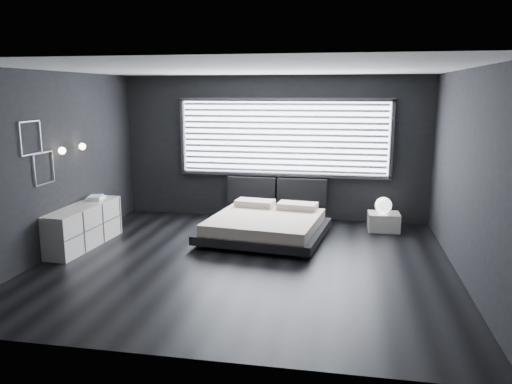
# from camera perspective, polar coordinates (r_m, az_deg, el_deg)

# --- Properties ---
(room) EXTENTS (6.04, 6.00, 2.80)m
(room) POSITION_cam_1_polar(r_m,az_deg,el_deg) (7.13, -1.24, 2.60)
(room) COLOR black
(room) RESTS_ON ground
(window) EXTENTS (4.14, 0.09, 1.52)m
(window) POSITION_cam_1_polar(r_m,az_deg,el_deg) (9.71, 3.16, 6.21)
(window) COLOR white
(window) RESTS_ON ground
(headboard) EXTENTS (1.96, 0.16, 0.52)m
(headboard) POSITION_cam_1_polar(r_m,az_deg,el_deg) (9.82, 2.38, 0.15)
(headboard) COLOR black
(headboard) RESTS_ON ground
(sconce_near) EXTENTS (0.18, 0.11, 0.11)m
(sconce_near) POSITION_cam_1_polar(r_m,az_deg,el_deg) (8.23, -21.31, 4.42)
(sconce_near) COLOR silver
(sconce_near) RESTS_ON ground
(sconce_far) EXTENTS (0.18, 0.11, 0.11)m
(sconce_far) POSITION_cam_1_polar(r_m,az_deg,el_deg) (8.74, -19.26, 4.93)
(sconce_far) COLOR silver
(sconce_far) RESTS_ON ground
(wall_art_upper) EXTENTS (0.01, 0.48, 0.48)m
(wall_art_upper) POSITION_cam_1_polar(r_m,az_deg,el_deg) (7.75, -24.34, 5.65)
(wall_art_upper) COLOR #47474C
(wall_art_upper) RESTS_ON ground
(wall_art_lower) EXTENTS (0.01, 0.48, 0.48)m
(wall_art_lower) POSITION_cam_1_polar(r_m,az_deg,el_deg) (8.01, -23.06, 2.52)
(wall_art_lower) COLOR #47474C
(wall_art_lower) RESTS_ON ground
(bed) EXTENTS (2.20, 2.12, 0.51)m
(bed) POSITION_cam_1_polar(r_m,az_deg,el_deg) (8.59, 1.11, -3.79)
(bed) COLOR black
(bed) RESTS_ON ground
(nightstand) EXTENTS (0.57, 0.48, 0.32)m
(nightstand) POSITION_cam_1_polar(r_m,az_deg,el_deg) (9.39, 14.37, -3.30)
(nightstand) COLOR silver
(nightstand) RESTS_ON ground
(orb_lamp) EXTENTS (0.30, 0.30, 0.30)m
(orb_lamp) POSITION_cam_1_polar(r_m,az_deg,el_deg) (9.29, 14.36, -1.49)
(orb_lamp) COLOR white
(orb_lamp) RESTS_ON nightstand
(dresser) EXTENTS (0.57, 1.71, 0.68)m
(dresser) POSITION_cam_1_polar(r_m,az_deg,el_deg) (8.63, -19.18, -3.69)
(dresser) COLOR silver
(dresser) RESTS_ON ground
(book_stack) EXTENTS (0.29, 0.37, 0.07)m
(book_stack) POSITION_cam_1_polar(r_m,az_deg,el_deg) (8.97, -17.87, -0.62)
(book_stack) COLOR white
(book_stack) RESTS_ON dresser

